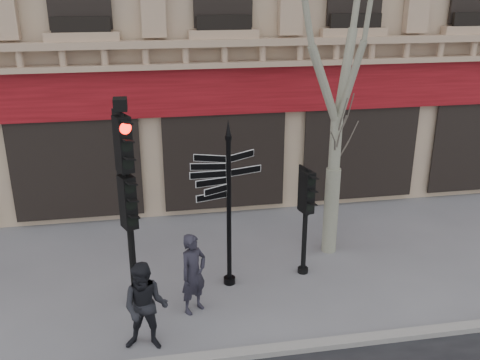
% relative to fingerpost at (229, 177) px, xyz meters
% --- Properties ---
extents(ground, '(80.00, 80.00, 0.00)m').
position_rel_fingerpost_xyz_m(ground, '(0.47, -1.10, -2.52)').
color(ground, '#5D5D62').
rests_on(ground, ground).
extents(kerb, '(80.00, 0.25, 0.12)m').
position_rel_fingerpost_xyz_m(kerb, '(0.47, -2.50, -2.46)').
color(kerb, gray).
rests_on(kerb, ground).
extents(fingerpost, '(1.73, 1.73, 3.76)m').
position_rel_fingerpost_xyz_m(fingerpost, '(0.00, 0.00, 0.00)').
color(fingerpost, black).
rests_on(fingerpost, ground).
extents(traffic_signal_main, '(0.58, 0.51, 4.34)m').
position_rel_fingerpost_xyz_m(traffic_signal_main, '(-2.06, -0.39, 0.22)').
color(traffic_signal_main, black).
rests_on(traffic_signal_main, ground).
extents(traffic_signal_secondary, '(0.49, 0.40, 2.50)m').
position_rel_fingerpost_xyz_m(traffic_signal_secondary, '(1.75, 0.17, -0.78)').
color(traffic_signal_secondary, black).
rests_on(traffic_signal_secondary, ground).
extents(plane_tree, '(3.16, 3.16, 8.38)m').
position_rel_fingerpost_xyz_m(plane_tree, '(2.68, 1.08, 3.36)').
color(plane_tree, gray).
rests_on(plane_tree, ground).
extents(pedestrian_a, '(0.74, 0.70, 1.70)m').
position_rel_fingerpost_xyz_m(pedestrian_a, '(-0.87, -0.90, -1.67)').
color(pedestrian_a, black).
rests_on(pedestrian_a, ground).
extents(pedestrian_b, '(0.96, 0.82, 1.73)m').
position_rel_fingerpost_xyz_m(pedestrian_b, '(-1.82, -1.93, -1.66)').
color(pedestrian_b, black).
rests_on(pedestrian_b, ground).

